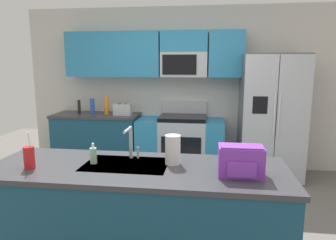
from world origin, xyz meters
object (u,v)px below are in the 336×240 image
(sink_faucet, at_px, (131,140))
(toaster, at_px, (123,109))
(drink_cup_red, at_px, (29,157))
(paper_towel_roll, at_px, (173,150))
(bottle_orange, at_px, (107,105))
(soap_dispenser, at_px, (93,155))
(backpack, at_px, (241,160))
(pepper_mill, at_px, (79,107))
(bottle_blue, at_px, (92,106))
(range_oven, at_px, (180,144))
(refrigerator, at_px, (271,117))

(sink_faucet, bearing_deg, toaster, 107.57)
(drink_cup_red, relative_size, paper_towel_roll, 1.22)
(bottle_orange, xyz_separation_m, sink_faucet, (0.98, -2.25, 0.02))
(soap_dispenser, xyz_separation_m, backpack, (1.17, -0.13, 0.05))
(pepper_mill, relative_size, bottle_blue, 0.89)
(range_oven, distance_m, pepper_mill, 1.76)
(refrigerator, height_order, paper_towel_roll, refrigerator)
(soap_dispenser, bearing_deg, refrigerator, 51.86)
(sink_faucet, bearing_deg, bottle_blue, 118.30)
(toaster, xyz_separation_m, soap_dispenser, (0.43, -2.37, -0.02))
(range_oven, xyz_separation_m, bottle_orange, (-1.19, -0.02, 0.60))
(drink_cup_red, distance_m, paper_towel_roll, 1.13)
(toaster, bearing_deg, paper_towel_roll, -64.99)
(bottle_blue, xyz_separation_m, sink_faucet, (1.23, -2.28, 0.04))
(range_oven, height_order, bottle_blue, bottle_blue)
(pepper_mill, distance_m, paper_towel_roll, 2.98)
(pepper_mill, bearing_deg, drink_cup_red, -74.44)
(soap_dispenser, bearing_deg, bottle_blue, 111.37)
(toaster, height_order, pepper_mill, pepper_mill)
(refrigerator, height_order, pepper_mill, refrigerator)
(pepper_mill, xyz_separation_m, drink_cup_red, (0.73, -2.60, -0.02))
(range_oven, bearing_deg, refrigerator, -3.03)
(range_oven, height_order, bottle_orange, bottle_orange)
(refrigerator, xyz_separation_m, pepper_mill, (-3.02, 0.07, 0.09))
(bottle_blue, xyz_separation_m, paper_towel_roll, (1.60, -2.37, -0.00))
(bottle_orange, relative_size, drink_cup_red, 0.98)
(pepper_mill, distance_m, drink_cup_red, 2.70)
(range_oven, height_order, soap_dispenser, range_oven)
(drink_cup_red, relative_size, backpack, 0.92)
(range_oven, distance_m, drink_cup_red, 2.82)
(backpack, bearing_deg, soap_dispenser, 173.68)
(bottle_blue, relative_size, backpack, 0.78)
(soap_dispenser, xyz_separation_m, paper_towel_roll, (0.65, 0.07, 0.05))
(toaster, height_order, sink_faucet, sink_faucet)
(paper_towel_roll, bearing_deg, pepper_mill, 127.77)
(range_oven, relative_size, refrigerator, 0.74)
(toaster, xyz_separation_m, pepper_mill, (-0.75, 0.05, 0.02))
(refrigerator, height_order, backpack, refrigerator)
(bottle_orange, relative_size, backpack, 0.89)
(bottle_orange, height_order, soap_dispenser, bottle_orange)
(toaster, bearing_deg, refrigerator, -0.49)
(range_oven, height_order, paper_towel_roll, paper_towel_roll)
(bottle_orange, xyz_separation_m, soap_dispenser, (0.70, -2.41, -0.07))
(drink_cup_red, bearing_deg, sink_faucet, 24.92)
(toaster, relative_size, soap_dispenser, 1.65)
(pepper_mill, height_order, soap_dispenser, pepper_mill)
(pepper_mill, distance_m, bottle_orange, 0.47)
(bottle_orange, relative_size, soap_dispenser, 1.68)
(range_oven, relative_size, bottle_blue, 5.44)
(paper_towel_roll, distance_m, backpack, 0.56)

